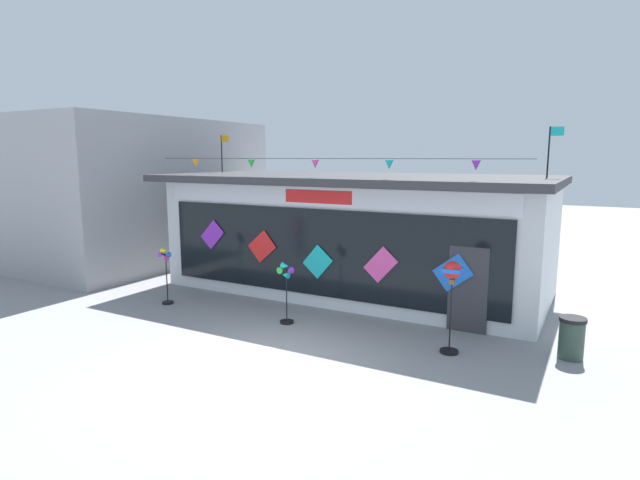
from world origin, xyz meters
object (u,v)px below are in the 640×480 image
at_px(kite_shop_building, 357,232).
at_px(wind_spinner_far_left, 166,269).
at_px(wind_spinner_left, 286,285).
at_px(wind_spinner_center_left, 452,281).
at_px(trash_bin, 572,338).

distance_m(kite_shop_building, wind_spinner_far_left, 5.66).
height_order(kite_shop_building, wind_spinner_far_left, kite_shop_building).
bearing_deg(wind_spinner_far_left, wind_spinner_left, 2.64).
xyz_separation_m(wind_spinner_left, wind_spinner_center_left, (3.98, 0.03, 0.55)).
xyz_separation_m(kite_shop_building, trash_bin, (6.13, -2.98, -1.33)).
relative_size(kite_shop_building, wind_spinner_center_left, 5.82).
bearing_deg(kite_shop_building, trash_bin, -25.93).
xyz_separation_m(wind_spinner_far_left, wind_spinner_left, (3.79, 0.17, -0.02)).
distance_m(wind_spinner_left, trash_bin, 6.28).
xyz_separation_m(kite_shop_building, wind_spinner_center_left, (3.92, -3.87, -0.24)).
bearing_deg(wind_spinner_far_left, trash_bin, 6.24).
distance_m(wind_spinner_far_left, wind_spinner_center_left, 7.79).
height_order(wind_spinner_center_left, trash_bin, wind_spinner_center_left).
xyz_separation_m(wind_spinner_center_left, trash_bin, (2.21, 0.89, -1.09)).
bearing_deg(wind_spinner_left, wind_spinner_center_left, 0.43).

